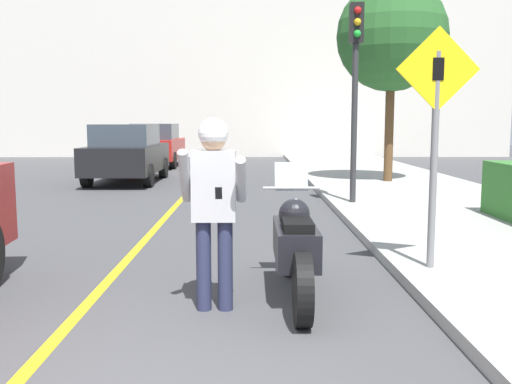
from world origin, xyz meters
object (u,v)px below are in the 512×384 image
object	(u,v)px
motorcycle	(295,246)
person_biker	(214,193)
street_tree	(392,36)
crossing_sign	(435,125)
parked_car_red	(156,145)
parked_car_black	(127,153)
traffic_light	(356,66)

from	to	relation	value
motorcycle	person_biker	distance (m)	1.07
motorcycle	street_tree	distance (m)	11.16
crossing_sign	parked_car_red	xyz separation A→B (m)	(-5.76, 16.29, -0.86)
parked_car_black	motorcycle	bearing A→B (deg)	-69.74
motorcycle	parked_car_black	bearing A→B (deg)	110.26
person_biker	street_tree	distance (m)	11.63
parked_car_red	person_biker	bearing A→B (deg)	-78.86
traffic_light	street_tree	world-z (taller)	street_tree
crossing_sign	parked_car_black	size ratio (longest dim) A/B	0.63
person_biker	parked_car_black	xyz separation A→B (m)	(-3.25, 11.35, -0.25)
traffic_light	person_biker	bearing A→B (deg)	-110.90
motorcycle	street_tree	xyz separation A→B (m)	(3.33, 10.05, 3.52)
traffic_light	parked_car_red	size ratio (longest dim) A/B	0.93
street_tree	person_biker	bearing A→B (deg)	-111.43
parked_car_red	traffic_light	bearing A→B (deg)	-62.24
person_biker	parked_car_red	size ratio (longest dim) A/B	0.42
crossing_sign	parked_car_black	bearing A→B (deg)	118.54
crossing_sign	traffic_light	xyz separation A→B (m)	(0.06, 5.23, 1.13)
street_tree	parked_car_red	bearing A→B (deg)	137.61
street_tree	parked_car_black	distance (m)	8.06
person_biker	traffic_light	bearing A→B (deg)	69.10
person_biker	parked_car_red	xyz separation A→B (m)	(-3.42, 17.35, -0.25)
parked_car_red	motorcycle	bearing A→B (deg)	-76.07
street_tree	parked_car_black	size ratio (longest dim) A/B	1.29
person_biker	parked_car_red	bearing A→B (deg)	101.14
street_tree	parked_car_black	xyz separation A→B (m)	(-7.36, 0.87, -3.17)
motorcycle	traffic_light	distance (m)	6.52
motorcycle	crossing_sign	world-z (taller)	crossing_sign
motorcycle	parked_car_black	xyz separation A→B (m)	(-4.03, 10.92, 0.35)
crossing_sign	parked_car_black	xyz separation A→B (m)	(-5.60, 10.29, -0.86)
traffic_light	parked_car_black	xyz separation A→B (m)	(-5.65, 5.06, -1.99)
person_biker	crossing_sign	bearing A→B (deg)	24.30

